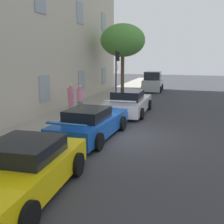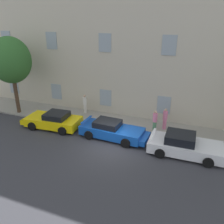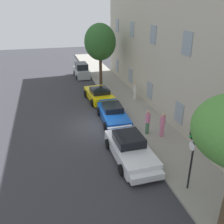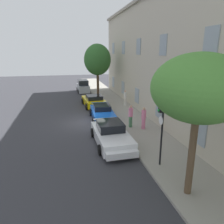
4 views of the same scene
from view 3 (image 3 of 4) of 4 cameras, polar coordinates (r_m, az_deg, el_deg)
name	(u,v)px [view 3 (image 3 of 4)]	position (r m, az deg, el deg)	size (l,w,h in m)	color
ground_plane	(99,126)	(19.30, -2.98, -3.17)	(80.00, 80.00, 0.00)	#333338
sidewalk	(143,120)	(20.26, 7.12, -1.75)	(60.00, 3.36, 0.14)	gray
building_facade	(195,51)	(20.56, 18.74, 13.15)	(32.82, 5.28, 10.73)	#BCB29E
sportscar_red_lead	(98,94)	(24.42, -3.17, 4.20)	(4.85, 2.49, 1.30)	yellow
sportscar_yellow_flank	(114,116)	(19.57, 0.39, -0.83)	(5.14, 2.23, 1.30)	#144CB2
sportscar_white_middle	(131,150)	(15.06, 4.49, -8.89)	(5.09, 2.32, 1.41)	white
hatchback_distant	(82,71)	(32.63, -7.07, 9.46)	(3.76, 1.85, 1.84)	#B2B7BC
tree_midblock	(100,42)	(28.06, -2.77, 15.87)	(3.48, 3.48, 6.81)	#473323
traffic_light	(192,146)	(12.16, 18.15, -7.40)	(0.44, 0.36, 3.68)	black
pedestrian_admiring	(162,125)	(17.48, 11.61, -2.88)	(0.41, 0.41, 1.73)	pink
pedestrian_strolling	(148,122)	(17.64, 8.26, -2.25)	(0.48, 0.48, 1.79)	#4C7F59
pedestrian_bystander	(135,91)	(24.00, 5.39, 4.93)	(0.39, 0.39, 1.75)	silver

